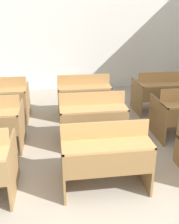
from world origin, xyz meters
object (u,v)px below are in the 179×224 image
at_px(bench_third_left, 1,98).
at_px(bench_third_center, 84,95).
at_px(bench_second_center, 92,117).
at_px(bench_front_center, 104,153).
at_px(bench_third_right, 160,92).

distance_m(bench_third_left, bench_third_center, 1.70).
height_order(bench_third_left, bench_third_center, same).
bearing_deg(bench_second_center, bench_front_center, -90.99).
bearing_deg(bench_third_left, bench_front_center, -55.25).
xyz_separation_m(bench_second_center, bench_third_left, (-1.70, 1.22, 0.00)).
bearing_deg(bench_third_left, bench_third_right, 0.08).
relative_size(bench_front_center, bench_second_center, 1.00).
height_order(bench_second_center, bench_third_center, same).
distance_m(bench_front_center, bench_second_center, 1.19).
bearing_deg(bench_second_center, bench_third_left, 144.26).
relative_size(bench_second_center, bench_third_center, 1.00).
bearing_deg(bench_front_center, bench_third_left, 124.75).
bearing_deg(bench_third_center, bench_third_right, 0.38).
bearing_deg(bench_front_center, bench_third_center, 89.42).
height_order(bench_front_center, bench_third_right, same).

